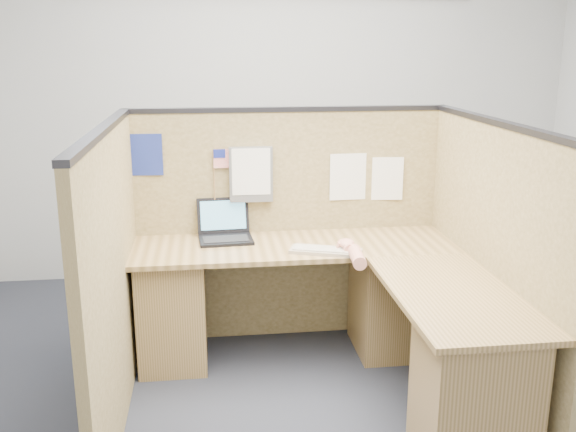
{
  "coord_description": "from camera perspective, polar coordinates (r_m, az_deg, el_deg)",
  "views": [
    {
      "loc": [
        -0.5,
        -3.02,
        1.91
      ],
      "look_at": [
        -0.06,
        0.5,
        0.96
      ],
      "focal_mm": 40.0,
      "sensor_mm": 36.0,
      "label": 1
    }
  ],
  "objects": [
    {
      "name": "floor",
      "position": [
        3.6,
        2.05,
        -16.94
      ],
      "size": [
        5.0,
        5.0,
        0.0
      ],
      "primitive_type": "plane",
      "color": "#21262F",
      "rests_on": "ground"
    },
    {
      "name": "wall_back",
      "position": [
        5.32,
        -1.72,
        9.53
      ],
      "size": [
        5.0,
        0.0,
        5.0
      ],
      "primitive_type": "plane",
      "rotation": [
        1.57,
        0.0,
        0.0
      ],
      "color": "#A9ABAE",
      "rests_on": "floor"
    },
    {
      "name": "wall_front",
      "position": [
        1.05,
        23.58,
        -15.28
      ],
      "size": [
        5.0,
        0.0,
        5.0
      ],
      "primitive_type": "plane",
      "rotation": [
        -1.57,
        0.0,
        0.0
      ],
      "color": "#A9ABAE",
      "rests_on": "floor"
    },
    {
      "name": "cubicle_partitions",
      "position": [
        3.66,
        1.1,
        -3.12
      ],
      "size": [
        2.06,
        1.83,
        1.53
      ],
      "color": "brown",
      "rests_on": "floor"
    },
    {
      "name": "l_desk",
      "position": [
        3.7,
        4.25,
        -9.21
      ],
      "size": [
        1.95,
        1.75,
        0.73
      ],
      "color": "brown",
      "rests_on": "floor"
    },
    {
      "name": "laptop",
      "position": [
        4.03,
        -5.59,
        -1.17
      ],
      "size": [
        0.34,
        0.33,
        0.24
      ],
      "rotation": [
        0.0,
        0.0,
        0.06
      ],
      "color": "black",
      "rests_on": "l_desk"
    },
    {
      "name": "keyboard",
      "position": [
        3.75,
        3.38,
        -3.09
      ],
      "size": [
        0.44,
        0.27,
        0.03
      ],
      "rotation": [
        0.0,
        0.0,
        -0.34
      ],
      "color": "gray",
      "rests_on": "l_desk"
    },
    {
      "name": "mouse",
      "position": [
        3.78,
        5.19,
        -2.81
      ],
      "size": [
        0.12,
        0.09,
        0.05
      ],
      "primitive_type": "ellipsoid",
      "rotation": [
        0.0,
        0.0,
        -0.16
      ],
      "color": "silver",
      "rests_on": "l_desk"
    },
    {
      "name": "hand_forearm",
      "position": [
        3.65,
        5.84,
        -3.25
      ],
      "size": [
        0.11,
        0.4,
        0.08
      ],
      "color": "tan",
      "rests_on": "l_desk"
    },
    {
      "name": "blue_poster",
      "position": [
        4.06,
        -12.45,
        5.34
      ],
      "size": [
        0.19,
        0.02,
        0.26
      ],
      "primitive_type": "cube",
      "rotation": [
        0.0,
        0.0,
        -0.06
      ],
      "color": "navy",
      "rests_on": "cubicle_partitions"
    },
    {
      "name": "american_flag",
      "position": [
        4.04,
        -5.62,
        4.97
      ],
      "size": [
        0.19,
        0.01,
        0.32
      ],
      "color": "olive",
      "rests_on": "cubicle_partitions"
    },
    {
      "name": "file_holder",
      "position": [
        4.05,
        -3.31,
        3.73
      ],
      "size": [
        0.27,
        0.05,
        0.35
      ],
      "color": "slate",
      "rests_on": "cubicle_partitions"
    },
    {
      "name": "paper_left",
      "position": [
        4.17,
        5.35,
        3.48
      ],
      "size": [
        0.24,
        0.01,
        0.3
      ],
      "primitive_type": "cube",
      "rotation": [
        0.0,
        0.0,
        0.04
      ],
      "color": "white",
      "rests_on": "cubicle_partitions"
    },
    {
      "name": "paper_right",
      "position": [
        4.23,
        8.71,
        3.29
      ],
      "size": [
        0.22,
        0.02,
        0.28
      ],
      "primitive_type": "cube",
      "rotation": [
        0.0,
        0.0,
        -0.09
      ],
      "color": "white",
      "rests_on": "cubicle_partitions"
    }
  ]
}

